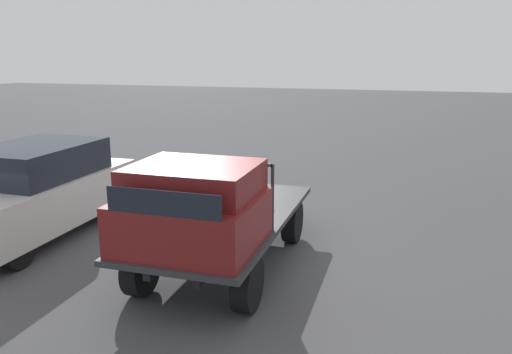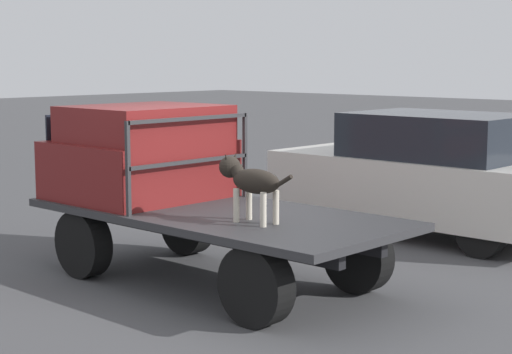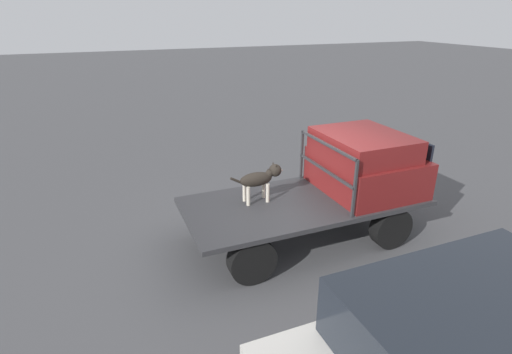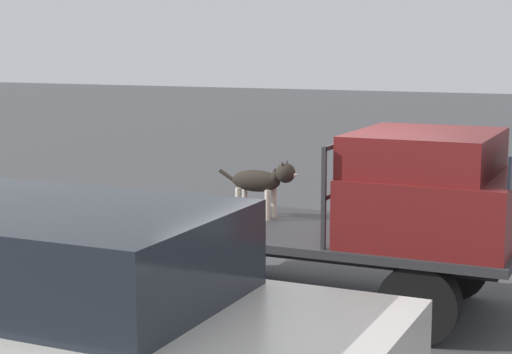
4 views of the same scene
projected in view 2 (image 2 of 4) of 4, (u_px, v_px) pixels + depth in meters
ground_plane at (216, 284)px, 9.02m from camera, size 80.00×80.00×0.00m
flatbed_truck at (216, 230)px, 8.94m from camera, size 4.12×1.85×0.79m
truck_cab at (141, 154)px, 9.65m from camera, size 1.56×1.73×1.05m
truck_headboard at (190, 148)px, 9.08m from camera, size 0.04×1.73×0.96m
dog at (249, 180)px, 8.20m from camera, size 0.95×0.24×0.66m
parked_sedan at (428, 174)px, 11.49m from camera, size 4.09×1.80×1.64m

